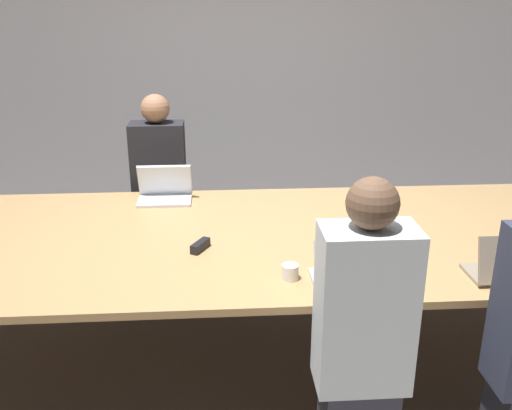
# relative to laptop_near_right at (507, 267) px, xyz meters

# --- Properties ---
(ground_plane) EXTENTS (24.00, 24.00, 0.00)m
(ground_plane) POSITION_rel_laptop_near_right_xyz_m (-1.28, 0.65, -0.80)
(ground_plane) COLOR brown
(curtain_wall) EXTENTS (12.00, 0.06, 2.80)m
(curtain_wall) POSITION_rel_laptop_near_right_xyz_m (-1.28, 3.21, 0.60)
(curtain_wall) COLOR #ADADB2
(curtain_wall) RESTS_ON ground_plane
(conference_table) EXTENTS (4.37, 1.69, 0.73)m
(conference_table) POSITION_rel_laptop_near_right_xyz_m (-1.28, 0.65, -0.11)
(conference_table) COLOR tan
(conference_table) RESTS_ON ground_plane
(laptop_near_right) EXTENTS (0.34, 0.25, 0.25)m
(laptop_near_right) POSITION_rel_laptop_near_right_xyz_m (0.00, 0.00, 0.00)
(laptop_near_right) COLOR gray
(laptop_near_right) RESTS_ON conference_table
(laptop_near_midright) EXTENTS (0.35, 0.24, 0.24)m
(laptop_near_midright) POSITION_rel_laptop_near_right_xyz_m (-0.79, 0.01, -0.00)
(laptop_near_midright) COLOR #B7B7BC
(laptop_near_midright) RESTS_ON conference_table
(person_near_midright) EXTENTS (0.40, 0.24, 1.40)m
(person_near_midright) POSITION_rel_laptop_near_right_xyz_m (-0.80, -0.37, -0.13)
(person_near_midright) COLOR #2D2D38
(person_near_midright) RESTS_ON ground_plane
(cup_near_midright) EXTENTS (0.08, 0.08, 0.08)m
(cup_near_midright) POSITION_rel_laptop_near_right_xyz_m (-1.06, 0.08, -0.03)
(cup_near_midright) COLOR white
(cup_near_midright) RESTS_ON conference_table
(laptop_far_midleft) EXTENTS (0.37, 0.25, 0.25)m
(laptop_far_midleft) POSITION_rel_laptop_near_right_xyz_m (-1.77, 1.31, -0.00)
(laptop_far_midleft) COLOR silver
(laptop_far_midleft) RESTS_ON conference_table
(person_far_midleft) EXTENTS (0.40, 0.24, 1.39)m
(person_far_midleft) POSITION_rel_laptop_near_right_xyz_m (-1.85, 1.74, -0.13)
(person_far_midleft) COLOR #2D2D38
(person_far_midleft) RESTS_ON ground_plane
(stapler) EXTENTS (0.11, 0.15, 0.05)m
(stapler) POSITION_rel_laptop_near_right_xyz_m (-1.51, 0.46, -0.05)
(stapler) COLOR black
(stapler) RESTS_ON conference_table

